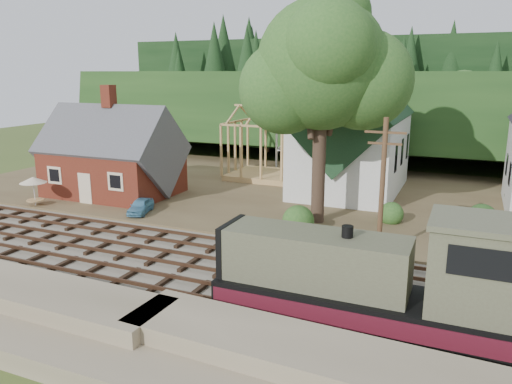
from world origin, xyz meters
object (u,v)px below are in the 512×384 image
at_px(car_blue, 141,206).
at_px(patio_set, 33,181).
at_px(locomotive, 384,282).
at_px(car_green, 53,182).

height_order(car_blue, patio_set, patio_set).
distance_m(locomotive, car_blue, 21.46).
height_order(locomotive, car_green, locomotive).
xyz_separation_m(car_blue, car_green, (-12.05, 3.61, 0.02)).
distance_m(car_blue, patio_set, 9.00).
height_order(car_blue, car_green, car_green).
relative_size(locomotive, patio_set, 5.70).
bearing_deg(car_green, locomotive, -94.80).
bearing_deg(patio_set, locomotive, -17.03).
height_order(car_green, patio_set, patio_set).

